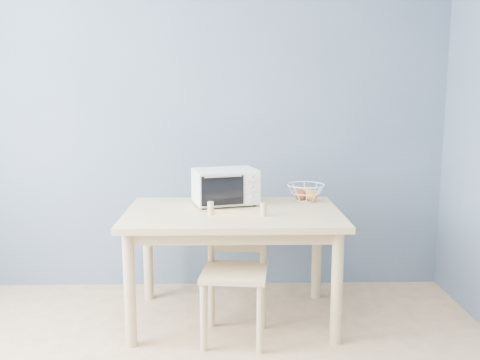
{
  "coord_description": "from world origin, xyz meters",
  "views": [
    {
      "loc": [
        0.34,
        -1.83,
        1.53
      ],
      "look_at": [
        0.42,
        1.72,
        0.93
      ],
      "focal_mm": 40.0,
      "sensor_mm": 36.0,
      "label": 1
    }
  ],
  "objects_px": {
    "dining_table": "(233,226)",
    "toaster_oven": "(223,186)",
    "dining_chair": "(235,274)",
    "fruit_basket": "(306,192)"
  },
  "relations": [
    {
      "from": "toaster_oven",
      "to": "fruit_basket",
      "type": "bearing_deg",
      "value": -4.14
    },
    {
      "from": "toaster_oven",
      "to": "fruit_basket",
      "type": "height_order",
      "value": "toaster_oven"
    },
    {
      "from": "fruit_basket",
      "to": "dining_chair",
      "type": "height_order",
      "value": "fruit_basket"
    },
    {
      "from": "dining_table",
      "to": "toaster_oven",
      "type": "height_order",
      "value": "toaster_oven"
    },
    {
      "from": "fruit_basket",
      "to": "dining_chair",
      "type": "distance_m",
      "value": 0.85
    },
    {
      "from": "dining_table",
      "to": "fruit_basket",
      "type": "distance_m",
      "value": 0.62
    },
    {
      "from": "dining_chair",
      "to": "fruit_basket",
      "type": "bearing_deg",
      "value": 53.81
    },
    {
      "from": "dining_table",
      "to": "dining_chair",
      "type": "distance_m",
      "value": 0.35
    },
    {
      "from": "dining_table",
      "to": "fruit_basket",
      "type": "xyz_separation_m",
      "value": [
        0.52,
        0.3,
        0.16
      ]
    },
    {
      "from": "toaster_oven",
      "to": "dining_chair",
      "type": "xyz_separation_m",
      "value": [
        0.08,
        -0.44,
        -0.47
      ]
    }
  ]
}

